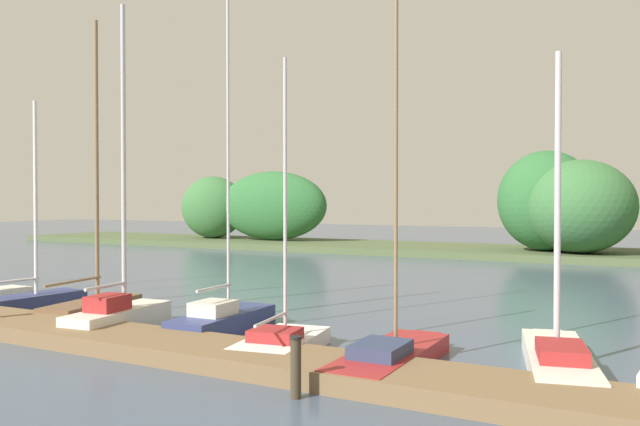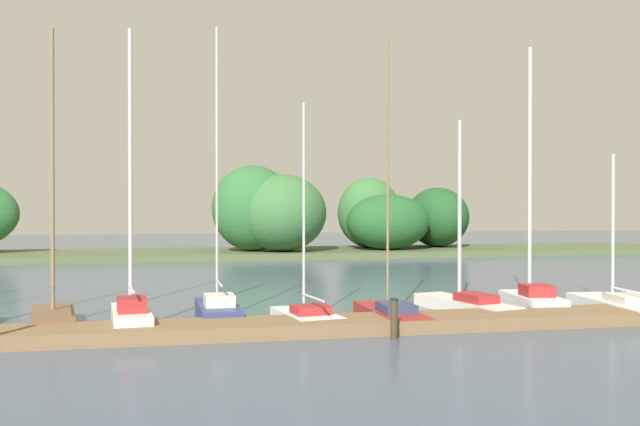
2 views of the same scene
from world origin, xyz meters
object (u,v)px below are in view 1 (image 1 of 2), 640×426
Objects in this scene: sailboat_8 at (392,352)px; sailboat_5 at (121,310)px; sailboat_4 at (95,300)px; sailboat_7 at (283,340)px; mooring_piling_2 at (296,367)px; sailboat_9 at (558,353)px; sailboat_6 at (225,317)px; sailboat_3 at (34,298)px.

sailboat_5 is at bearing 89.17° from sailboat_8.
sailboat_7 is at bearing -109.44° from sailboat_4.
mooring_piling_2 is at bearing -122.64° from sailboat_4.
sailboat_6 is at bearing 77.70° from sailboat_9.
sailboat_6 is 4.90m from sailboat_8.
sailboat_3 is at bearing 84.58° from sailboat_8.
sailboat_9 is 5.97× the size of mooring_piling_2.
sailboat_8 is (9.21, -1.19, -0.15)m from sailboat_4.
mooring_piling_2 is (10.85, -3.46, 0.15)m from sailboat_3.
sailboat_4 is 1.02× the size of sailboat_5.
sailboat_5 reaches higher than sailboat_3.
sailboat_3 is 9.15m from sailboat_7.
sailboat_8 reaches higher than sailboat_5.
sailboat_4 reaches higher than sailboat_3.
sailboat_6 is 8.41× the size of mooring_piling_2.
sailboat_3 is at bearing 88.92° from sailboat_6.
sailboat_9 is at bearing -91.37° from sailboat_6.
sailboat_6 is at bearing 138.71° from mooring_piling_2.
sailboat_9 is at bearing -85.77° from sailboat_7.
sailboat_4 is at bearing -80.20° from sailboat_3.
sailboat_6 is (2.32, 1.10, -0.15)m from sailboat_5.
mooring_piling_2 is (-3.47, -3.71, 0.17)m from sailboat_9.
sailboat_7 is 3.03m from mooring_piling_2.
sailboat_7 is (6.78, -1.18, -0.17)m from sailboat_4.
mooring_piling_2 is (-0.68, -2.45, 0.21)m from sailboat_8.
sailboat_5 is 7.09m from sailboat_8.
sailboat_3 is 0.74× the size of sailboat_8.
sailboat_6 is 1.41× the size of sailboat_9.
sailboat_9 is (7.56, 0.12, -0.04)m from sailboat_6.
mooring_piling_2 is (4.09, -3.59, 0.14)m from sailboat_6.
sailboat_5 is 6.88m from mooring_piling_2.
sailboat_7 is at bearing -96.88° from sailboat_5.
sailboat_8 is at bearing -99.42° from sailboat_7.
sailboat_5 is (2.13, -1.14, 0.07)m from sailboat_4.
sailboat_9 is (2.79, 1.26, 0.03)m from sailboat_8.
sailboat_9 reaches higher than mooring_piling_2.
sailboat_5 reaches higher than sailboat_7.
sailboat_9 is at bearing -83.74° from sailboat_3.
sailboat_8 is at bearing -105.73° from sailboat_6.
sailboat_3 is at bearing 74.46° from sailboat_7.
sailboat_9 is (14.32, 0.25, -0.03)m from sailboat_3.
sailboat_8 is 1.37× the size of sailboat_9.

